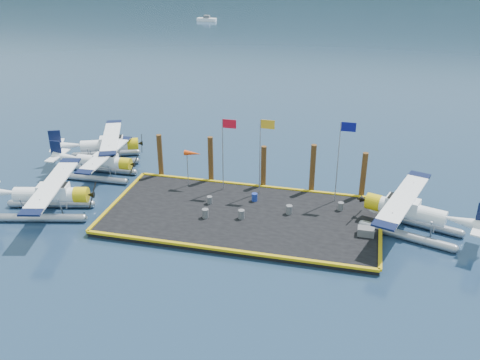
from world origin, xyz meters
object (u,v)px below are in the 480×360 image
object	(u,v)px
piling_3	(313,170)
seaplane_d	(407,212)
crate	(366,231)
drum_4	(341,206)
flagpole_red	(225,144)
drum_1	(241,214)
piling_2	(263,168)
drum_2	(289,210)
seaplane_b	(103,163)
seaplane_a	(49,197)
piling_1	(211,161)
drum_3	(205,213)
seaplane_c	(108,147)
flagpole_blue	(341,150)
piling_4	(363,177)
windsock	(193,154)
drum_5	(255,197)
piling_0	(160,157)
flagpole_yellow	(263,145)
drum_0	(210,200)

from	to	relation	value
piling_3	seaplane_d	bearing A→B (deg)	-31.14
crate	piling_3	world-z (taller)	piling_3
drum_4	flagpole_red	world-z (taller)	flagpole_red
drum_1	piling_2	xyz separation A→B (m)	(0.43, 5.99, 1.17)
drum_2	seaplane_b	bearing A→B (deg)	168.38
seaplane_a	piling_1	distance (m)	13.04
drum_3	seaplane_c	bearing A→B (deg)	143.55
seaplane_d	drum_3	world-z (taller)	seaplane_d
piling_3	flagpole_blue	bearing A→B (deg)	-36.07
seaplane_c	flagpole_blue	distance (m)	21.96
flagpole_red	piling_4	world-z (taller)	flagpole_red
flagpole_red	windsock	size ratio (longest dim) A/B	1.92
piling_3	drum_4	bearing A→B (deg)	-49.45
piling_1	seaplane_c	bearing A→B (deg)	167.01
piling_2	flagpole_blue	bearing A→B (deg)	-14.48
seaplane_b	drum_5	world-z (taller)	seaplane_b
seaplane_a	seaplane_c	bearing A→B (deg)	169.38
seaplane_d	piling_0	distance (m)	20.71
seaplane_d	piling_1	xyz separation A→B (m)	(-15.74, 4.37, 0.58)
drum_1	flagpole_yellow	world-z (taller)	flagpole_yellow
drum_5	piling_1	world-z (taller)	piling_1
flagpole_red	piling_3	distance (m)	7.33
drum_5	flagpole_red	world-z (taller)	flagpole_red
piling_2	piling_3	size ratio (longest dim) A/B	0.88
drum_5	windsock	distance (m)	6.17
seaplane_b	piling_1	xyz separation A→B (m)	(9.45, 1.01, 0.78)
seaplane_c	crate	world-z (taller)	seaplane_c
flagpole_red	piling_4	bearing A→B (deg)	8.43
drum_3	piling_4	bearing A→B (deg)	30.46
drum_0	piling_0	world-z (taller)	piling_0
drum_5	piling_0	bearing A→B (deg)	161.22
windsock	piling_2	bearing A→B (deg)	16.15
drum_1	flagpole_blue	distance (m)	8.88
drum_0	drum_3	size ratio (longest dim) A/B	0.87
drum_1	piling_0	size ratio (longest dim) A/B	0.17
seaplane_a	drum_2	xyz separation A→B (m)	(17.58, 3.61, -0.76)
seaplane_d	drum_4	size ratio (longest dim) A/B	15.71
seaplane_c	drum_1	size ratio (longest dim) A/B	13.43
crate	flagpole_yellow	size ratio (longest dim) A/B	0.18
drum_0	piling_1	world-z (taller)	piling_1
flagpole_yellow	piling_1	size ratio (longest dim) A/B	1.48
flagpole_blue	piling_3	world-z (taller)	flagpole_blue
drum_5	piling_2	size ratio (longest dim) A/B	0.16
drum_5	seaplane_d	bearing A→B (deg)	-6.75
seaplane_b	drum_5	distance (m)	14.02
drum_1	drum_4	bearing A→B (deg)	23.34
crate	flagpole_red	bearing A→B (deg)	157.53
flagpole_red	crate	bearing A→B (deg)	-22.47
flagpole_red	flagpole_blue	distance (m)	8.99
drum_2	drum_5	size ratio (longest dim) A/B	1.07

